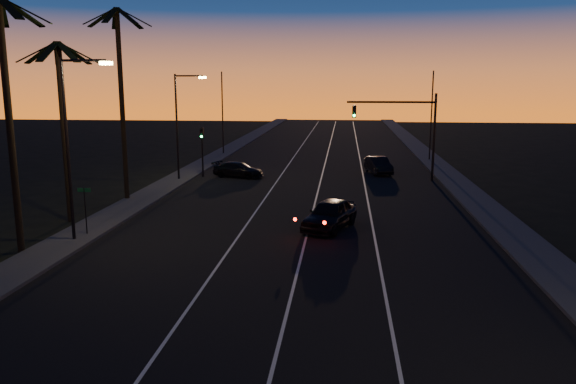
# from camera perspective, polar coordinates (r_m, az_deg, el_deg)

# --- Properties ---
(road) EXTENTS (20.00, 170.00, 0.01)m
(road) POSITION_cam_1_polar(r_m,az_deg,el_deg) (36.78, 1.95, -1.23)
(road) COLOR black
(road) RESTS_ON ground
(sidewalk_left) EXTENTS (2.40, 170.00, 0.16)m
(sidewalk_left) POSITION_cam_1_polar(r_m,az_deg,el_deg) (39.11, -14.65, -0.73)
(sidewalk_left) COLOR #373634
(sidewalk_left) RESTS_ON ground
(sidewalk_right) EXTENTS (2.40, 170.00, 0.16)m
(sidewalk_right) POSITION_cam_1_polar(r_m,az_deg,el_deg) (37.73, 19.18, -1.42)
(sidewalk_right) COLOR #373634
(sidewalk_right) RESTS_ON ground
(lane_stripe_left) EXTENTS (0.12, 160.00, 0.01)m
(lane_stripe_left) POSITION_cam_1_polar(r_m,az_deg,el_deg) (37.09, -2.68, -1.11)
(lane_stripe_left) COLOR silver
(lane_stripe_left) RESTS_ON road
(lane_stripe_mid) EXTENTS (0.12, 160.00, 0.01)m
(lane_stripe_mid) POSITION_cam_1_polar(r_m,az_deg,el_deg) (36.75, 2.73, -1.23)
(lane_stripe_mid) COLOR silver
(lane_stripe_mid) RESTS_ON road
(lane_stripe_right) EXTENTS (0.12, 160.00, 0.01)m
(lane_stripe_right) POSITION_cam_1_polar(r_m,az_deg,el_deg) (36.74, 8.19, -1.33)
(lane_stripe_right) COLOR silver
(lane_stripe_right) RESTS_ON road
(palm_near) EXTENTS (4.25, 4.16, 11.53)m
(palm_near) POSITION_cam_1_polar(r_m,az_deg,el_deg) (28.18, -26.63, 8.37)
(palm_near) COLOR black
(palm_near) RESTS_ON ground
(palm_mid) EXTENTS (4.25, 4.16, 10.03)m
(palm_mid) POSITION_cam_1_polar(r_m,az_deg,el_deg) (33.71, -21.94, 7.59)
(palm_mid) COLOR black
(palm_mid) RESTS_ON ground
(palm_far) EXTENTS (4.25, 4.16, 12.53)m
(palm_far) POSITION_cam_1_polar(r_m,az_deg,el_deg) (38.71, -16.61, 10.28)
(palm_far) COLOR black
(palm_far) RESTS_ON ground
(streetlight_left_near) EXTENTS (2.55, 0.26, 9.00)m
(streetlight_left_near) POSITION_cam_1_polar(r_m,az_deg,el_deg) (29.08, -21.06, 5.38)
(streetlight_left_near) COLOR black
(streetlight_left_near) RESTS_ON ground
(streetlight_left_far) EXTENTS (2.55, 0.26, 8.50)m
(streetlight_left_far) POSITION_cam_1_polar(r_m,az_deg,el_deg) (45.84, -10.88, 7.40)
(streetlight_left_far) COLOR black
(streetlight_left_far) RESTS_ON ground
(street_sign) EXTENTS (0.70, 0.06, 2.60)m
(street_sign) POSITION_cam_1_polar(r_m,az_deg,el_deg) (30.54, -19.91, -1.27)
(street_sign) COLOR black
(street_sign) RESTS_ON ground
(signal_mast) EXTENTS (7.10, 0.41, 7.00)m
(signal_mast) POSITION_cam_1_polar(r_m,az_deg,el_deg) (46.20, 11.77, 7.05)
(signal_mast) COLOR black
(signal_mast) RESTS_ON ground
(signal_post) EXTENTS (0.28, 0.37, 4.20)m
(signal_post) POSITION_cam_1_polar(r_m,az_deg,el_deg) (47.61, -8.73, 4.98)
(signal_post) COLOR black
(signal_post) RESTS_ON ground
(far_pole_left) EXTENTS (0.14, 0.14, 9.00)m
(far_pole_left) POSITION_cam_1_polar(r_m,az_deg,el_deg) (62.40, -6.67, 7.92)
(far_pole_left) COLOR black
(far_pole_left) RESTS_ON ground
(far_pole_right) EXTENTS (0.14, 0.14, 9.00)m
(far_pole_right) POSITION_cam_1_polar(r_m,az_deg,el_deg) (58.59, 14.36, 7.46)
(far_pole_right) COLOR black
(far_pole_right) RESTS_ON ground
(lead_car) EXTENTS (3.45, 5.51, 1.60)m
(lead_car) POSITION_cam_1_polar(r_m,az_deg,el_deg) (30.51, 4.27, -2.27)
(lead_car) COLOR black
(lead_car) RESTS_ON road
(right_car) EXTENTS (2.44, 4.61, 1.44)m
(right_car) POSITION_cam_1_polar(r_m,az_deg,el_deg) (49.66, 9.17, 2.70)
(right_car) COLOR black
(right_car) RESTS_ON road
(cross_car) EXTENTS (4.67, 2.96, 1.26)m
(cross_car) POSITION_cam_1_polar(r_m,az_deg,el_deg) (47.28, -5.08, 2.27)
(cross_car) COLOR black
(cross_car) RESTS_ON road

